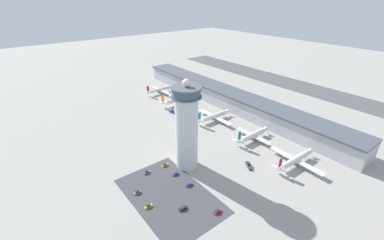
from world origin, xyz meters
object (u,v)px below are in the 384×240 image
Objects in this scene: airplane_gate_charlie at (214,116)px; car_white_wagon at (217,212)px; service_truck_catering at (173,112)px; car_yellow_taxi at (183,208)px; car_grey_coupe at (147,172)px; airplane_gate_delta at (253,135)px; car_green_van at (189,185)px; airplane_gate_bravo at (178,100)px; car_red_hatchback at (175,174)px; airplane_gate_echo at (295,160)px; control_tower at (187,127)px; service_truck_baggage at (249,165)px; airplane_gate_alpha at (160,90)px; service_truck_fuel at (185,124)px; car_black_suv at (148,206)px; car_navy_sedan at (137,192)px; car_maroon_suv at (165,165)px.

car_white_wagon is (81.64, -72.10, -3.31)m from airplane_gate_charlie.
service_truck_catering is 1.65× the size of car_yellow_taxi.
airplane_gate_delta is at bearing 80.36° from car_grey_coupe.
airplane_gate_delta is 7.55× the size of car_grey_coupe.
car_green_van is at bearing 28.41° from car_grey_coupe.
airplane_gate_bravo is 115.72m from car_red_hatchback.
control_tower is at bearing -127.73° from airplane_gate_echo.
service_truck_baggage is at bearing -23.49° from airplane_gate_charlie.
car_yellow_taxi is 1.09× the size of car_red_hatchback.
airplane_gate_bravo reaches higher than airplane_gate_alpha.
airplane_gate_alpha is 4.57× the size of service_truck_fuel.
service_truck_fuel reaches higher than car_red_hatchback.
airplane_gate_alpha is 90.07m from airplane_gate_charlie.
car_black_suv is at bearing -33.74° from airplane_gate_alpha.
airplane_gate_alpha is 7.22× the size of car_white_wagon.
service_truck_catering is 1.76× the size of car_grey_coupe.
service_truck_baggage reaches higher than car_grey_coupe.
car_red_hatchback is at bearing 179.35° from car_white_wagon.
service_truck_catering reaches higher than car_navy_sedan.
airplane_gate_charlie is at bearing -179.41° from airplane_gate_delta.
car_navy_sedan is (132.71, -97.24, -3.60)m from airplane_gate_alpha.
service_truck_fuel is at bearing -27.97° from airplane_gate_bravo.
car_navy_sedan is (-22.71, -69.97, -0.23)m from service_truck_baggage.
car_green_van is at bearing 89.98° from car_black_suv.
car_navy_sedan is (-39.00, -26.26, 0.05)m from car_white_wagon.
car_green_van is at bearing 132.56° from car_yellow_taxi.
airplane_gate_charlie is at bearing 123.06° from control_tower.
car_yellow_taxi is (24.57, -85.45, -3.44)m from airplane_gate_delta.
airplane_gate_delta is (44.25, 0.46, 0.16)m from airplane_gate_charlie.
airplane_gate_charlie is 4.79× the size of service_truck_baggage.
airplane_gate_bravo reaches higher than service_truck_fuel.
car_white_wagon is (89.51, -46.07, -0.49)m from service_truck_fuel.
car_yellow_taxi is at bearing -27.83° from airplane_gate_alpha.
car_navy_sedan is (0.09, -26.71, 0.08)m from car_red_hatchback.
control_tower is at bearing -95.14° from airplane_gate_delta.
service_truck_fuel is at bearing 131.30° from car_black_suv.
airplane_gate_alpha is 0.86× the size of airplane_gate_charlie.
service_truck_catering is 122.58m from car_yellow_taxi.
service_truck_baggage is (73.23, -2.37, -0.21)m from service_truck_fuel.
control_tower is at bearing 95.63° from car_navy_sedan.
car_black_suv is 0.93× the size of car_white_wagon.
car_maroon_suv is 12.17m from car_red_hatchback.
car_black_suv is at bearing -134.04° from car_white_wagon.
service_truck_fuel is at bearing -11.29° from service_truck_catering.
car_yellow_taxi is at bearing -34.36° from airplane_gate_bravo.
airplane_gate_delta is 7.11× the size of car_maroon_suv.
car_white_wagon is at bearing 45.12° from car_yellow_taxi.
car_white_wagon is at bearing 14.15° from car_grey_coupe.
car_red_hatchback is (-26.26, 13.33, -0.06)m from car_yellow_taxi.
car_maroon_suv is 13.41m from car_grey_coupe.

